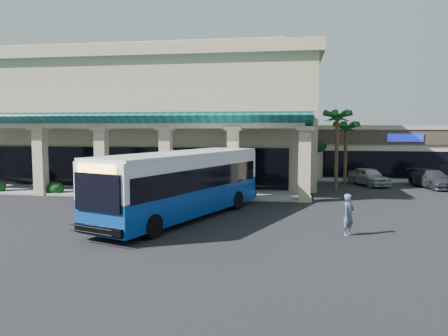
% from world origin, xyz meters
% --- Properties ---
extents(ground, '(110.00, 110.00, 0.00)m').
position_xyz_m(ground, '(0.00, 0.00, 0.00)').
color(ground, black).
extents(main_building, '(30.80, 14.80, 11.35)m').
position_xyz_m(main_building, '(-8.00, 16.00, 5.67)').
color(main_building, tan).
rests_on(main_building, ground).
extents(arcade, '(30.00, 6.20, 5.70)m').
position_xyz_m(arcade, '(-8.00, 6.80, 2.85)').
color(arcade, '#0C4C4B').
rests_on(arcade, ground).
extents(strip_mall, '(22.50, 12.50, 4.90)m').
position_xyz_m(strip_mall, '(18.00, 24.00, 2.45)').
color(strip_mall, beige).
rests_on(strip_mall, ground).
extents(palm_0, '(2.40, 2.40, 6.60)m').
position_xyz_m(palm_0, '(8.50, 11.00, 3.30)').
color(palm_0, '#13481B').
rests_on(palm_0, ground).
extents(palm_1, '(2.40, 2.40, 5.80)m').
position_xyz_m(palm_1, '(9.50, 14.00, 2.90)').
color(palm_1, '#13481B').
rests_on(palm_1, ground).
extents(broadleaf_tree, '(2.60, 2.60, 4.81)m').
position_xyz_m(broadleaf_tree, '(7.50, 19.00, 2.41)').
color(broadleaf_tree, black).
rests_on(broadleaf_tree, ground).
extents(transit_bus, '(6.94, 12.44, 3.41)m').
position_xyz_m(transit_bus, '(-0.30, -1.00, 1.71)').
color(transit_bus, navy).
rests_on(transit_bus, ground).
extents(pedestrian, '(0.74, 0.79, 1.81)m').
position_xyz_m(pedestrian, '(7.71, -3.29, 0.90)').
color(pedestrian, '#505972').
rests_on(pedestrian, ground).
extents(car_silver, '(3.31, 4.69, 1.48)m').
position_xyz_m(car_silver, '(11.36, 13.92, 0.74)').
color(car_silver, '#A7A7A7').
rests_on(car_silver, ground).
extents(car_red, '(3.07, 5.18, 1.41)m').
position_xyz_m(car_red, '(16.01, 13.25, 0.70)').
color(car_red, '#2F323B').
rests_on(car_red, ground).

